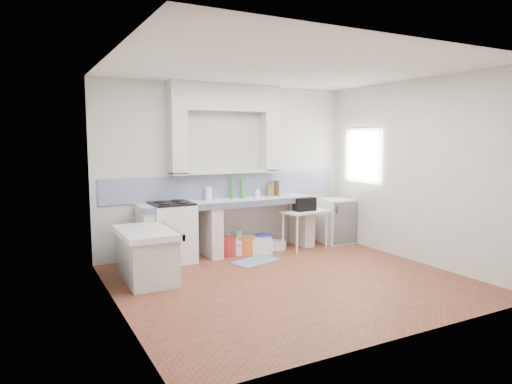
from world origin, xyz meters
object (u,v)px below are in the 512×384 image
sink (245,246)px  side_table (305,229)px  stove (172,233)px  fridge (336,221)px

sink → side_table: size_ratio=1.10×
stove → side_table: 2.32m
stove → sink: 1.31m
sink → fridge: (1.80, -0.14, 0.30)m
stove → side_table: bearing=-6.9°
stove → fridge: stove is taller
stove → sink: (1.27, 0.01, -0.34)m
fridge → stove: bearing=179.3°
side_table → fridge: 0.78m
stove → fridge: 3.07m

